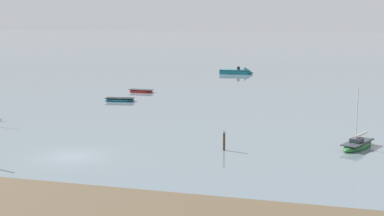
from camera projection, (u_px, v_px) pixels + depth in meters
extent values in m
plane|color=slate|center=(73.00, 157.00, 40.13)|extent=(800.00, 800.00, 0.00)
ellipsoid|color=#23602D|center=(358.00, 146.00, 42.85)|extent=(3.03, 4.69, 0.78)
cube|color=#33383F|center=(358.00, 142.00, 42.80)|extent=(2.64, 4.01, 0.08)
cube|color=#33383F|center=(357.00, 140.00, 42.59)|extent=(1.13, 1.30, 0.28)
cylinder|color=#B7BABF|center=(357.00, 115.00, 42.14)|extent=(0.08, 0.08, 4.26)
cylinder|color=beige|center=(361.00, 135.00, 43.15)|extent=(1.10, 2.34, 0.16)
ellipsoid|color=#197084|center=(120.00, 100.00, 67.23)|extent=(3.90, 1.85, 0.59)
cube|color=black|center=(120.00, 98.00, 67.19)|extent=(3.60, 1.78, 0.08)
cube|color=black|center=(120.00, 99.00, 67.21)|extent=(0.41, 1.18, 0.06)
cube|color=#197084|center=(234.00, 72.00, 101.00)|extent=(5.32, 2.48, 1.02)
cone|color=#197084|center=(249.00, 73.00, 100.45)|extent=(1.75, 2.15, 2.05)
cube|color=black|center=(235.00, 70.00, 100.93)|extent=(5.44, 2.54, 0.11)
cube|color=black|center=(239.00, 68.00, 100.71)|extent=(0.50, 0.71, 0.57)
cube|color=black|center=(221.00, 71.00, 101.50)|extent=(0.34, 0.43, 0.73)
ellipsoid|color=red|center=(141.00, 91.00, 75.49)|extent=(3.63, 1.41, 0.56)
cube|color=#33383F|center=(141.00, 90.00, 75.45)|extent=(3.35, 1.37, 0.08)
cube|color=#33383F|center=(141.00, 90.00, 75.47)|extent=(0.28, 1.11, 0.06)
cylinder|color=#3F3323|center=(224.00, 142.00, 42.02)|extent=(0.18, 0.18, 1.64)
cylinder|color=silver|center=(224.00, 132.00, 41.90)|extent=(0.22, 0.22, 0.08)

